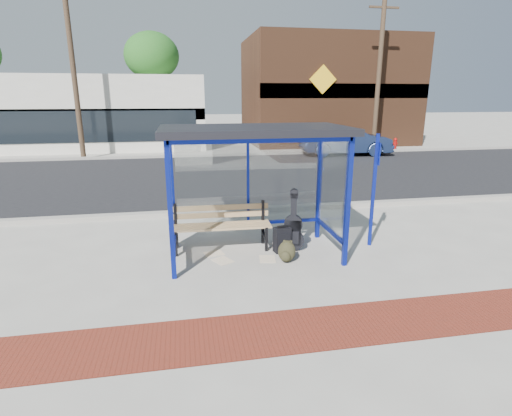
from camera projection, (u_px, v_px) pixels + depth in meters
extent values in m
plane|color=#B2ADA0|center=(255.00, 255.00, 7.64)|extent=(120.00, 120.00, 0.00)
cube|color=maroon|center=(290.00, 330.00, 5.18)|extent=(60.00, 1.00, 0.01)
cube|color=gray|center=(235.00, 211.00, 10.37)|extent=(60.00, 0.25, 0.12)
cube|color=black|center=(218.00, 176.00, 15.22)|extent=(60.00, 10.00, 0.00)
cube|color=gray|center=(209.00, 155.00, 20.03)|extent=(60.00, 0.25, 0.12)
cube|color=#B2ADA0|center=(206.00, 151.00, 21.84)|extent=(60.00, 4.00, 0.01)
cube|color=navy|center=(170.00, 212.00, 6.36)|extent=(0.08, 0.08, 2.30)
cube|color=navy|center=(348.00, 203.00, 6.88)|extent=(0.08, 0.08, 2.30)
cube|color=navy|center=(172.00, 191.00, 7.78)|extent=(0.08, 0.08, 2.30)
cube|color=navy|center=(319.00, 185.00, 8.30)|extent=(0.08, 0.08, 2.30)
cube|color=navy|center=(248.00, 132.00, 7.74)|extent=(3.00, 0.08, 0.08)
cube|color=navy|center=(263.00, 140.00, 6.32)|extent=(3.00, 0.08, 0.08)
cube|color=navy|center=(168.00, 137.00, 6.77)|extent=(0.08, 1.50, 0.08)
cube|color=navy|center=(335.00, 134.00, 7.29)|extent=(0.08, 1.50, 0.08)
cube|color=navy|center=(248.00, 223.00, 8.25)|extent=(3.00, 0.08, 0.06)
cube|color=navy|center=(174.00, 240.00, 7.28)|extent=(0.08, 1.50, 0.06)
cube|color=navy|center=(330.00, 231.00, 7.79)|extent=(0.08, 1.50, 0.06)
cube|color=navy|center=(248.00, 178.00, 7.99)|extent=(0.05, 0.05, 1.90)
cube|color=silver|center=(248.00, 180.00, 8.00)|extent=(2.84, 0.01, 1.82)
cube|color=silver|center=(171.00, 192.00, 7.03)|extent=(0.02, 1.34, 1.82)
cube|color=silver|center=(332.00, 185.00, 7.55)|extent=(0.02, 1.34, 1.82)
cube|color=black|center=(255.00, 130.00, 7.00)|extent=(3.30, 1.80, 0.12)
cube|color=silver|center=(42.00, 113.00, 22.58)|extent=(18.00, 6.00, 4.00)
cube|color=black|center=(23.00, 115.00, 19.79)|extent=(18.00, 0.10, 0.60)
cube|color=black|center=(24.00, 128.00, 19.89)|extent=(17.00, 0.04, 1.60)
cube|color=#59331E|center=(326.00, 91.00, 25.67)|extent=(10.00, 7.00, 6.40)
cube|color=black|center=(347.00, 91.00, 22.41)|extent=(10.00, 0.10, 0.80)
cube|color=yellow|center=(323.00, 79.00, 21.89)|extent=(1.56, 0.06, 1.56)
cylinder|color=#4C3826|center=(155.00, 102.00, 27.27)|extent=(0.36, 0.36, 5.00)
ellipsoid|color=#164E16|center=(152.00, 56.00, 26.46)|extent=(3.60, 3.60, 3.06)
cylinder|color=#4C3826|center=(367.00, 102.00, 29.96)|extent=(0.36, 0.36, 5.00)
ellipsoid|color=#164E16|center=(370.00, 59.00, 29.14)|extent=(3.60, 3.60, 3.06)
cylinder|color=#4C3826|center=(74.00, 72.00, 18.20)|extent=(0.24, 0.24, 8.00)
cylinder|color=#4C3826|center=(379.00, 75.00, 20.80)|extent=(0.24, 0.24, 8.00)
cube|color=#4C3826|center=(384.00, 7.00, 19.93)|extent=(1.60, 0.10, 0.10)
cube|color=black|center=(176.00, 244.00, 7.52)|extent=(0.06, 0.06, 0.49)
cube|color=black|center=(176.00, 226.00, 7.87)|extent=(0.06, 0.06, 0.92)
cube|color=black|center=(176.00, 240.00, 7.72)|extent=(0.07, 0.44, 0.05)
cube|color=black|center=(266.00, 239.00, 7.78)|extent=(0.06, 0.06, 0.49)
cube|color=black|center=(263.00, 222.00, 8.12)|extent=(0.06, 0.06, 0.92)
cube|color=black|center=(264.00, 236.00, 7.98)|extent=(0.07, 0.44, 0.05)
cube|color=tan|center=(221.00, 229.00, 7.62)|extent=(1.96, 0.15, 0.04)
cube|color=tan|center=(221.00, 227.00, 7.73)|extent=(1.96, 0.15, 0.04)
cube|color=tan|center=(221.00, 225.00, 7.84)|extent=(1.96, 0.15, 0.04)
cube|color=tan|center=(220.00, 223.00, 7.96)|extent=(1.96, 0.15, 0.04)
cube|color=tan|center=(220.00, 215.00, 7.95)|extent=(1.95, 0.08, 0.11)
cube|color=tan|center=(220.00, 208.00, 7.91)|extent=(1.95, 0.08, 0.11)
cylinder|color=black|center=(293.00, 240.00, 7.82)|extent=(0.44, 0.23, 0.43)
cylinder|color=black|center=(293.00, 224.00, 7.73)|extent=(0.37, 0.21, 0.36)
cube|color=black|center=(293.00, 232.00, 7.78)|extent=(0.33, 0.19, 0.51)
cube|color=black|center=(294.00, 207.00, 7.64)|extent=(0.13, 0.13, 0.51)
cube|color=black|center=(294.00, 195.00, 7.58)|extent=(0.17, 0.14, 0.10)
cube|color=black|center=(282.00, 240.00, 7.73)|extent=(0.34, 0.25, 0.49)
cylinder|color=black|center=(276.00, 252.00, 7.75)|extent=(0.08, 0.18, 0.04)
cylinder|color=black|center=(287.00, 250.00, 7.83)|extent=(0.08, 0.18, 0.04)
cube|color=black|center=(282.00, 226.00, 7.65)|extent=(0.20, 0.07, 0.04)
cube|color=black|center=(284.00, 241.00, 7.63)|extent=(0.25, 0.06, 0.27)
ellipsoid|color=black|center=(287.00, 251.00, 7.31)|extent=(0.39, 0.35, 0.38)
ellipsoid|color=black|center=(286.00, 256.00, 7.21)|extent=(0.22, 0.20, 0.20)
cube|color=black|center=(287.00, 242.00, 7.28)|extent=(0.11, 0.08, 0.03)
cube|color=navy|center=(373.00, 191.00, 7.86)|extent=(0.08, 0.08, 2.25)
cube|color=navy|center=(379.00, 153.00, 7.65)|extent=(0.11, 0.27, 0.42)
cube|color=white|center=(214.00, 254.00, 7.70)|extent=(0.42, 0.36, 0.01)
cube|color=white|center=(223.00, 261.00, 7.37)|extent=(0.44, 0.47, 0.01)
cube|color=white|center=(267.00, 259.00, 7.45)|extent=(0.35, 0.42, 0.01)
imported|color=#1A284B|center=(346.00, 140.00, 20.26)|extent=(4.65, 1.93, 1.50)
cylinder|color=#A00E0B|center=(395.00, 145.00, 22.20)|extent=(0.19, 0.19, 0.56)
sphere|color=#A00E0B|center=(395.00, 140.00, 22.11)|extent=(0.20, 0.20, 0.20)
cylinder|color=#A00E0B|center=(395.00, 144.00, 22.17)|extent=(0.31, 0.13, 0.09)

